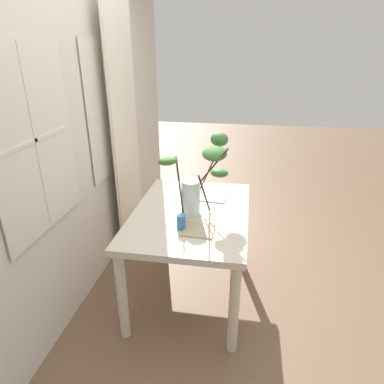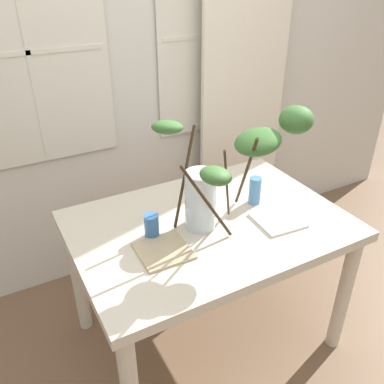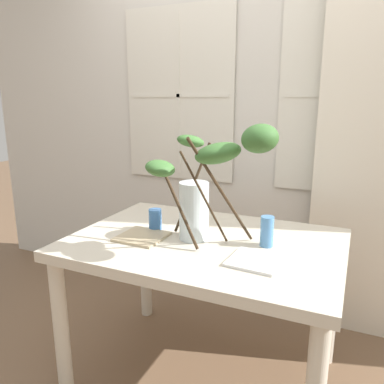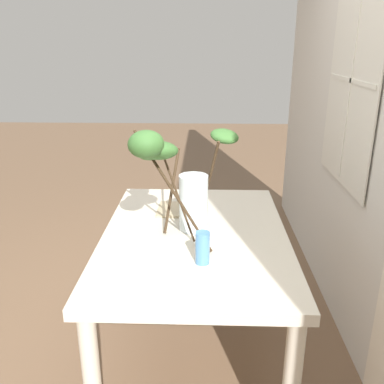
{
  "view_description": "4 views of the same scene",
  "coord_description": "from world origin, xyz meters",
  "views": [
    {
      "loc": [
        -2.36,
        -0.4,
        1.97
      ],
      "look_at": [
        0.01,
        -0.01,
        0.93
      ],
      "focal_mm": 31.49,
      "sensor_mm": 36.0,
      "label": 1
    },
    {
      "loc": [
        -0.85,
        -1.38,
        1.87
      ],
      "look_at": [
        -0.1,
        -0.02,
        0.97
      ],
      "focal_mm": 38.29,
      "sensor_mm": 36.0,
      "label": 2
    },
    {
      "loc": [
        0.64,
        -1.59,
        1.43
      ],
      "look_at": [
        -0.05,
        -0.04,
        1.01
      ],
      "focal_mm": 35.24,
      "sensor_mm": 36.0,
      "label": 3
    },
    {
      "loc": [
        1.88,
        0.04,
        1.67
      ],
      "look_at": [
        -0.11,
        -0.02,
        0.95
      ],
      "focal_mm": 39.39,
      "sensor_mm": 36.0,
      "label": 4
    }
  ],
  "objects": [
    {
      "name": "drinking_glass_blue_left",
      "position": [
        -0.29,
        0.02,
        0.83
      ],
      "size": [
        0.07,
        0.07,
        0.11
      ],
      "primitive_type": "cylinder",
      "color": "#386BAD",
      "rests_on": "dining_table"
    },
    {
      "name": "curtain_sheer_side",
      "position": [
        0.71,
        0.77,
        1.2
      ],
      "size": [
        0.63,
        0.03,
        2.4
      ],
      "primitive_type": "cube",
      "color": "silver",
      "rests_on": "ground"
    },
    {
      "name": "back_wall_with_windows",
      "position": [
        0.0,
        0.93,
        1.54
      ],
      "size": [
        4.65,
        0.14,
        3.09
      ],
      "color": "beige",
      "rests_on": "ground"
    },
    {
      "name": "plate_square_right",
      "position": [
        0.29,
        -0.15,
        0.78
      ],
      "size": [
        0.22,
        0.22,
        0.01
      ],
      "primitive_type": "cube",
      "rotation": [
        0.0,
        0.0,
        -0.07
      ],
      "color": "white",
      "rests_on": "dining_table"
    },
    {
      "name": "dining_table",
      "position": [
        0.0,
        0.0,
        0.67
      ],
      "size": [
        1.29,
        0.9,
        0.77
      ],
      "color": "beige",
      "rests_on": "ground"
    },
    {
      "name": "plate_square_left",
      "position": [
        -0.29,
        -0.11,
        0.78
      ],
      "size": [
        0.22,
        0.22,
        0.01
      ],
      "primitive_type": "cube",
      "rotation": [
        0.0,
        0.0,
        -0.03
      ],
      "color": "tan",
      "rests_on": "dining_table"
    },
    {
      "name": "drinking_glass_blue_right",
      "position": [
        0.29,
        0.04,
        0.84
      ],
      "size": [
        0.06,
        0.06,
        0.14
      ],
      "primitive_type": "cylinder",
      "color": "#4C84BC",
      "rests_on": "dining_table"
    },
    {
      "name": "vase_with_branches",
      "position": [
        0.02,
        -0.07,
        1.06
      ],
      "size": [
        0.63,
        0.54,
        0.59
      ],
      "color": "silver",
      "rests_on": "dining_table"
    },
    {
      "name": "ground",
      "position": [
        0.0,
        0.0,
        0.0
      ],
      "size": [
        14.0,
        14.0,
        0.0
      ],
      "primitive_type": "plane",
      "color": "brown"
    }
  ]
}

